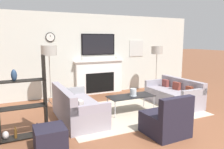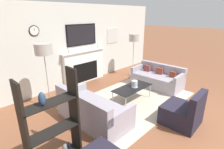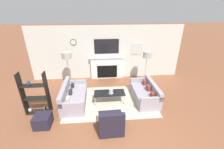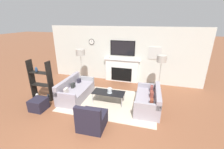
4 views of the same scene
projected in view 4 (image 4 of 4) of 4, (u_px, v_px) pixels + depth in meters
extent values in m
cube|color=silver|center=(123.00, 55.00, 7.36)|extent=(7.60, 0.07, 2.70)
cube|color=white|center=(122.00, 71.00, 7.53)|extent=(1.66, 0.16, 1.12)
cube|color=black|center=(121.00, 74.00, 7.51)|extent=(1.03, 0.01, 0.67)
cube|color=white|center=(122.00, 60.00, 7.31)|extent=(1.78, 0.22, 0.04)
cylinder|color=#B2AD9E|center=(110.00, 58.00, 7.42)|extent=(0.04, 0.04, 0.10)
cylinder|color=white|center=(110.00, 56.00, 7.38)|extent=(0.03, 0.03, 0.09)
cylinder|color=#B2AD9E|center=(135.00, 59.00, 7.10)|extent=(0.04, 0.04, 0.10)
cylinder|color=white|center=(135.00, 57.00, 7.07)|extent=(0.03, 0.03, 0.09)
cube|color=black|center=(123.00, 48.00, 7.20)|extent=(1.20, 0.04, 0.71)
cube|color=black|center=(122.00, 48.00, 7.18)|extent=(1.12, 0.01, 0.64)
cylinder|color=black|center=(92.00, 42.00, 7.51)|extent=(0.28, 0.02, 0.28)
cylinder|color=silver|center=(91.00, 42.00, 7.50)|extent=(0.24, 0.00, 0.24)
cube|color=black|center=(91.00, 41.00, 7.49)|extent=(0.01, 0.00, 0.06)
cube|color=silver|center=(155.00, 53.00, 6.87)|extent=(0.58, 0.02, 0.58)
cube|color=beige|center=(110.00, 102.00, 5.78)|extent=(3.51, 2.29, 0.01)
cube|color=#9B949F|center=(77.00, 93.00, 6.07)|extent=(0.87, 1.77, 0.42)
cube|color=#9B949F|center=(68.00, 83.00, 6.01)|extent=(0.17, 1.77, 0.37)
cube|color=#98989C|center=(85.00, 78.00, 6.72)|extent=(0.86, 0.11, 0.18)
cube|color=#9C93A2|center=(64.00, 96.00, 5.21)|extent=(0.86, 0.11, 0.18)
cube|color=#2A2733|center=(79.00, 81.00, 6.47)|extent=(0.12, 0.19, 0.18)
cube|color=#2B2D2B|center=(73.00, 85.00, 5.99)|extent=(0.11, 0.20, 0.19)
cube|color=beige|center=(66.00, 91.00, 5.52)|extent=(0.11, 0.21, 0.20)
cube|color=#9B949F|center=(147.00, 102.00, 5.36)|extent=(0.87, 1.66, 0.43)
cube|color=#9B949F|center=(158.00, 94.00, 5.15)|extent=(0.21, 1.64, 0.31)
cube|color=#9B969E|center=(147.00, 106.00, 4.55)|extent=(0.83, 0.12, 0.18)
cube|color=#97939F|center=(148.00, 86.00, 5.95)|extent=(0.83, 0.12, 0.18)
cube|color=brown|center=(152.00, 102.00, 4.79)|extent=(0.10, 0.19, 0.19)
cube|color=brown|center=(152.00, 94.00, 5.22)|extent=(0.13, 0.23, 0.22)
cube|color=brown|center=(152.00, 89.00, 5.65)|extent=(0.10, 0.22, 0.21)
cube|color=#23202E|center=(92.00, 120.00, 4.39)|extent=(0.77, 0.79, 0.43)
cube|color=#23202E|center=(87.00, 115.00, 3.96)|extent=(0.75, 0.16, 0.40)
cube|color=black|center=(108.00, 92.00, 5.59)|extent=(1.20, 0.53, 0.02)
cylinder|color=#B7B7BC|center=(92.00, 99.00, 5.61)|extent=(0.02, 0.02, 0.42)
cylinder|color=#B7B7BC|center=(122.00, 103.00, 5.32)|extent=(0.02, 0.02, 0.42)
cylinder|color=#B7B7BC|center=(97.00, 93.00, 6.02)|extent=(0.02, 0.02, 0.42)
cylinder|color=#B7B7BC|center=(124.00, 97.00, 5.73)|extent=(0.02, 0.02, 0.42)
cylinder|color=silver|center=(110.00, 91.00, 5.52)|extent=(0.17, 0.17, 0.19)
cylinder|color=silver|center=(110.00, 92.00, 5.54)|extent=(0.09, 0.09, 0.10)
cylinder|color=silver|center=(110.00, 93.00, 5.55)|extent=(0.19, 0.19, 0.01)
cylinder|color=#9E998E|center=(85.00, 81.00, 7.40)|extent=(0.09, 0.23, 0.27)
cylinder|color=#9E998E|center=(82.00, 80.00, 7.49)|extent=(0.17, 0.19, 0.27)
cylinder|color=#9E998E|center=(81.00, 82.00, 7.31)|extent=(0.23, 0.07, 0.27)
cylinder|color=#9E998E|center=(81.00, 67.00, 7.15)|extent=(0.02, 0.02, 1.18)
cylinder|color=#B2ADA3|center=(80.00, 52.00, 6.90)|extent=(0.42, 0.42, 0.27)
cylinder|color=#9E998E|center=(161.00, 90.00, 6.50)|extent=(0.09, 0.23, 0.26)
cylinder|color=#9E998E|center=(156.00, 89.00, 6.58)|extent=(0.17, 0.19, 0.26)
cylinder|color=#9E998E|center=(157.00, 91.00, 6.41)|extent=(0.23, 0.07, 0.26)
cylinder|color=#9E998E|center=(160.00, 75.00, 6.26)|extent=(0.02, 0.02, 1.13)
cylinder|color=#B2ADA3|center=(162.00, 59.00, 6.01)|extent=(0.38, 0.38, 0.27)
cube|color=black|center=(32.00, 79.00, 5.86)|extent=(0.04, 0.28, 1.58)
cube|color=black|center=(50.00, 82.00, 5.65)|extent=(0.04, 0.28, 1.58)
cube|color=black|center=(44.00, 98.00, 6.02)|extent=(0.87, 0.28, 0.02)
cube|color=black|center=(42.00, 85.00, 5.82)|extent=(0.87, 0.28, 0.01)
cube|color=black|center=(40.00, 73.00, 5.65)|extent=(0.87, 0.28, 0.02)
cylinder|color=brown|center=(40.00, 96.00, 5.99)|extent=(0.05, 0.05, 0.18)
cylinder|color=brown|center=(39.00, 93.00, 5.95)|extent=(0.02, 0.02, 0.05)
ellipsoid|color=silver|center=(37.00, 95.00, 6.08)|extent=(0.12, 0.12, 0.15)
cylinder|color=black|center=(48.00, 97.00, 5.90)|extent=(0.06, 0.06, 0.18)
cylinder|color=black|center=(48.00, 94.00, 5.86)|extent=(0.03, 0.03, 0.05)
ellipsoid|color=gray|center=(48.00, 96.00, 5.96)|extent=(0.11, 0.11, 0.18)
ellipsoid|color=navy|center=(36.00, 70.00, 5.62)|extent=(0.10, 0.10, 0.21)
cube|color=#23202E|center=(39.00, 104.00, 5.23)|extent=(0.51, 0.51, 0.41)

